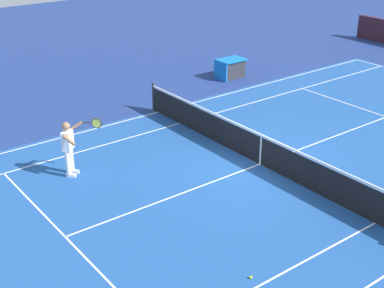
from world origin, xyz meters
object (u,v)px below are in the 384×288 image
tennis_ball (251,277)px  equipment_cart_tarped (230,68)px  tennis_player_near (69,146)px  tennis_net (261,149)px

tennis_ball → equipment_cart_tarped: size_ratio=0.05×
tennis_player_near → tennis_ball: (-0.89, 6.65, -0.90)m
tennis_net → tennis_ball: size_ratio=177.27×
tennis_net → equipment_cart_tarped: tennis_net is taller
equipment_cart_tarped → tennis_net: bearing=55.1°
tennis_player_near → tennis_ball: size_ratio=25.71×
tennis_ball → tennis_net: bearing=-135.9°
tennis_net → tennis_ball: tennis_net is taller
equipment_cart_tarped → tennis_ball: bearing=50.8°
tennis_ball → equipment_cart_tarped: bearing=-129.2°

